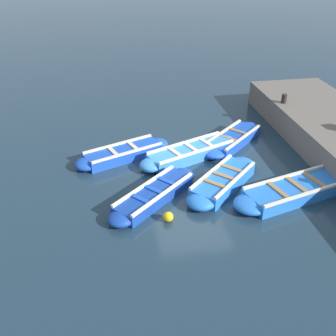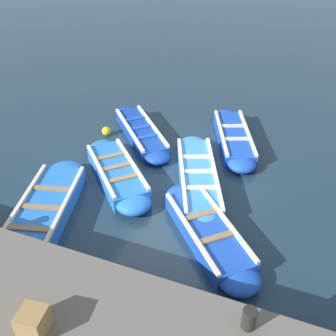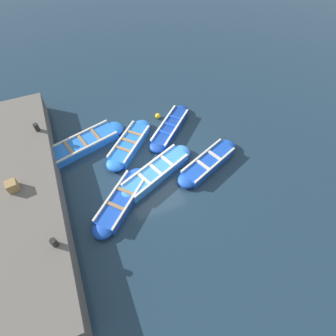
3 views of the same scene
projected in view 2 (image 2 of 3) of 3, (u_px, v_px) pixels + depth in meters
name	position (u px, v px, depth m)	size (l,w,h in m)	color
ground_plane	(170.00, 176.00, 10.02)	(120.00, 120.00, 0.00)	#1C303F
boat_drifting	(43.00, 214.00, 8.53)	(4.19, 2.00, 0.44)	blue
boat_centre	(234.00, 138.00, 11.23)	(3.45, 2.00, 0.42)	#1947B7
boat_bow_out	(208.00, 233.00, 8.07)	(3.01, 2.88, 0.42)	#1947B7
boat_outer_right	(141.00, 133.00, 11.49)	(3.02, 2.85, 0.40)	navy
boat_inner_gap	(198.00, 178.00, 9.60)	(3.87, 2.23, 0.45)	#3884E0
boat_end_of_row	(117.00, 173.00, 9.76)	(2.93, 2.90, 0.45)	blue
bollard_mid_north	(249.00, 319.00, 5.35)	(0.20, 0.20, 0.35)	black
wooden_crate	(33.00, 321.00, 5.31)	(0.37, 0.37, 0.37)	olive
buoy_orange_near	(106.00, 131.00, 11.63)	(0.27, 0.27, 0.27)	#EAB214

